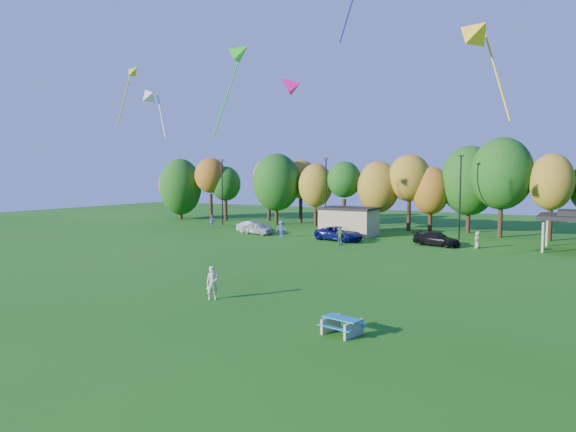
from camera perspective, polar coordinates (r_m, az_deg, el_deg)
The scene contains 19 objects.
ground at distance 22.83m, azimuth -9.51°, elevation -13.46°, with size 160.00×160.00×0.00m, color #19600F.
tree_line at distance 63.87m, azimuth 16.98°, elevation 3.44°, with size 93.57×10.55×11.15m.
lamp_posts at distance 57.86m, azimuth 18.58°, elevation 2.28°, with size 64.50×0.25×9.09m.
utility_building at distance 59.86m, azimuth 6.78°, elevation -0.56°, with size 6.30×4.30×3.25m.
picnic_table at distance 23.34m, azimuth 6.03°, elevation -11.90°, with size 1.96×1.73×0.75m.
kite_flyer at distance 29.54m, azimuth -8.39°, elevation -7.37°, with size 0.69×0.45×1.88m, color beige.
car_a at distance 60.49m, azimuth -3.34°, elevation -1.37°, with size 1.66×4.14×1.41m, color #B8B8B8.
car_b at distance 61.90m, azimuth -3.82°, elevation -1.23°, with size 1.50×4.30×1.42m, color #9E9EA3.
car_c at distance 54.81m, azimuth 5.69°, elevation -1.97°, with size 2.48×5.38×1.50m, color #0D1253.
car_d at distance 52.75m, azimuth 16.19°, elevation -2.47°, with size 1.91×4.71×1.37m, color black.
far_person_0 at distance 57.46m, azimuth -0.74°, elevation -1.46°, with size 1.20×0.69×1.86m, color #4F63AE.
far_person_1 at distance 52.26m, azimuth 20.31°, elevation -2.50°, with size 0.79×0.51×1.62m, color #9AA470.
far_person_2 at distance 68.58m, azimuth -8.38°, elevation -0.56°, with size 0.84×0.66×1.74m, color #4B61A5.
far_person_4 at distance 51.49m, azimuth 5.82°, elevation -2.20°, with size 1.09×0.45×1.86m, color #4E794A.
kite_1 at distance 40.44m, azimuth -5.28°, elevation 17.65°, with size 4.36×2.28×7.48m.
kite_4 at distance 33.60m, azimuth -15.27°, elevation 12.84°, with size 2.17×1.31×3.42m.
kite_5 at distance 50.82m, azimuth -16.78°, elevation 15.09°, with size 3.13×1.18×5.31m.
kite_8 at distance 29.39m, azimuth 19.56°, elevation 18.61°, with size 3.39×2.45×5.67m.
kite_9 at distance 22.16m, azimuth -0.11°, elevation 14.45°, with size 1.37×1.22×1.14m.
Camera 1 is at (14.05, -16.54, 7.09)m, focal length 32.00 mm.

